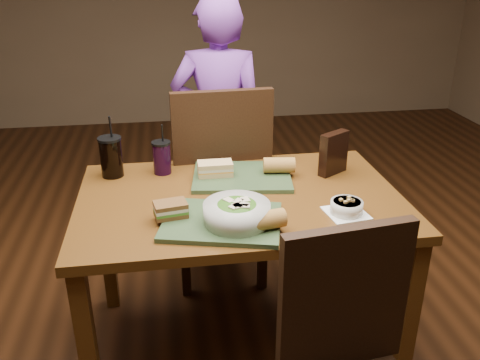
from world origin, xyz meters
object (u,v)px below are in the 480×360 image
Objects in this scene: sandwich_far at (215,169)px; tray_near at (222,222)px; dining_table at (240,216)px; cup_cola at (111,157)px; chair_far at (221,179)px; sandwich_near at (171,209)px; baguette_near at (266,220)px; salad_bowl at (237,212)px; chip_bag at (334,153)px; baguette_far at (279,165)px; cup_berry at (162,157)px; tray_far at (242,177)px; soup_bowl at (347,207)px; diner at (219,127)px.

tray_near is at bearing -92.76° from sandwich_far.
dining_table is 4.73× the size of cup_cola.
chair_far is (-0.02, 0.51, -0.06)m from dining_table.
sandwich_near is 0.95× the size of baguette_near.
salad_bowl is at bearing -101.28° from dining_table.
chair_far is at bearing 111.34° from chip_bag.
baguette_far reaches higher than sandwich_far.
chip_bag is (0.40, 0.48, 0.04)m from baguette_near.
baguette_far is at bearing 59.29° from salad_bowl.
salad_bowl reaches higher than baguette_near.
baguette_far is 0.52m from cup_berry.
soup_bowl is at bearing -48.65° from tray_far.
diner is 7.79× the size of chip_bag.
sandwich_far is (-0.08, 0.19, 0.14)m from dining_table.
cup_cola is at bearing 179.91° from cup_berry.
diner reaches higher than tray_far.
tray_far is 0.42m from chip_bag.
dining_table is 5.73× the size of cup_berry.
tray_far is at bearing 71.02° from tray_near.
tray_near is 3.10× the size of baguette_near.
sandwich_far reaches higher than tray_far.
dining_table is at bearing -87.66° from chair_far.
chair_far is 8.42× the size of sandwich_near.
chip_bag reaches higher than dining_table.
soup_bowl is 0.39m from chip_bag.
sandwich_far is 0.54× the size of cup_cola.
salad_bowl reaches higher than dining_table.
baguette_near reaches higher than sandwich_far.
tray_near is at bearing -16.44° from sandwich_near.
baguette_near is (0.01, -0.48, 0.04)m from tray_far.
diner is at bearing 103.03° from baguette_far.
chip_bag is at bearing -6.97° from cup_cola.
tray_far is 2.53× the size of soup_bowl.
sandwich_far is 1.09× the size of baguette_far.
tray_near is at bearing -114.31° from dining_table.
diner is 1.25m from baguette_near.
soup_bowl is at bearing -41.42° from sandwich_far.
cup_berry reaches higher than tray_near.
chair_far is 0.38m from sandwich_far.
salad_bowl is 0.64m from chip_bag.
diner is 0.77m from tray_far.
chip_bag is at bearing -36.17° from chair_far.
chair_far is 0.42m from cup_berry.
baguette_near is at bearing -35.89° from salad_bowl.
baguette_near and baguette_far have the same top height.
tray_far is at bearing 131.35° from soup_bowl.
diner reaches higher than chip_bag.
salad_bowl is at bearing -175.54° from soup_bowl.
sandwich_near is (-0.30, -1.11, 0.06)m from diner.
chair_far reaches higher than soup_bowl.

